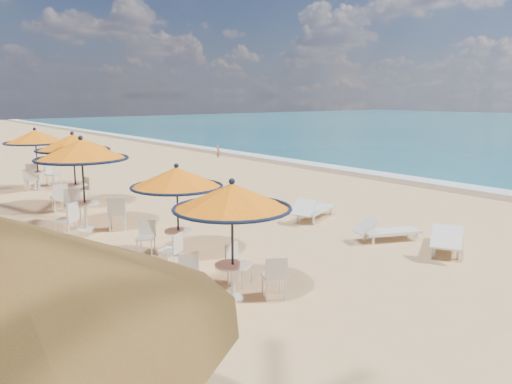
% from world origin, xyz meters
% --- Properties ---
extents(ground, '(160.00, 160.00, 0.00)m').
position_xyz_m(ground, '(0.00, 0.00, 0.00)').
color(ground, tan).
rests_on(ground, ground).
extents(foam_strip, '(1.20, 140.00, 0.04)m').
position_xyz_m(foam_strip, '(9.30, 10.00, 0.00)').
color(foam_strip, white).
rests_on(foam_strip, ground).
extents(wetsand_band, '(1.40, 140.00, 0.02)m').
position_xyz_m(wetsand_band, '(8.40, 10.00, 0.00)').
color(wetsand_band, olive).
rests_on(wetsand_band, ground).
extents(station_0, '(2.19, 2.19, 2.28)m').
position_xyz_m(station_0, '(-5.07, 0.43, 1.67)').
color(station_0, black).
rests_on(station_0, ground).
extents(station_1, '(2.14, 2.14, 2.23)m').
position_xyz_m(station_1, '(-4.72, 3.18, 1.70)').
color(station_1, black).
rests_on(station_1, ground).
extents(station_2, '(2.55, 2.69, 2.66)m').
position_xyz_m(station_2, '(-5.47, 7.00, 1.95)').
color(station_2, black).
rests_on(station_2, ground).
extents(station_3, '(2.45, 2.45, 2.56)m').
position_xyz_m(station_3, '(-4.64, 10.22, 1.95)').
color(station_3, black).
rests_on(station_3, ground).
extents(station_4, '(2.40, 2.52, 2.51)m').
position_xyz_m(station_4, '(-4.72, 14.33, 1.83)').
color(station_4, black).
rests_on(station_4, ground).
extents(lounger_near, '(2.24, 1.62, 0.78)m').
position_xyz_m(lounger_near, '(0.67, -0.53, 0.36)').
color(lounger_near, silver).
rests_on(lounger_near, ground).
extents(lounger_mid, '(1.82, 1.22, 0.63)m').
position_xyz_m(lounger_mid, '(0.20, 0.97, 0.29)').
color(lounger_mid, silver).
rests_on(lounger_mid, ground).
extents(lounger_far, '(2.08, 1.29, 0.71)m').
position_xyz_m(lounger_far, '(0.35, 3.77, 0.33)').
color(lounger_far, silver).
rests_on(lounger_far, ground).
extents(person, '(0.22, 0.32, 0.85)m').
position_xyz_m(person, '(6.86, 18.42, 0.42)').
color(person, '#96664C').
rests_on(person, ground).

